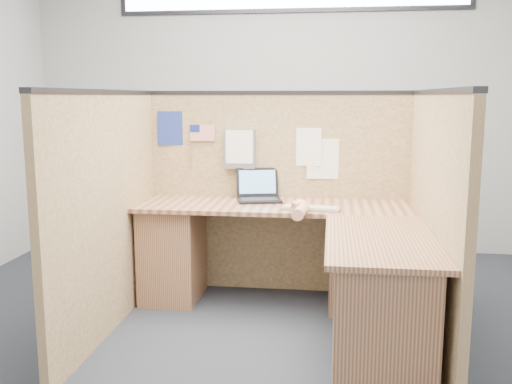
# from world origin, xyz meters

# --- Properties ---
(floor) EXTENTS (5.00, 5.00, 0.00)m
(floor) POSITION_xyz_m (0.00, 0.00, 0.00)
(floor) COLOR black
(floor) RESTS_ON ground
(wall_back) EXTENTS (5.00, 0.00, 5.00)m
(wall_back) POSITION_xyz_m (0.00, 2.25, 1.40)
(wall_back) COLOR #ABAEB1
(wall_back) RESTS_ON floor
(wall_front) EXTENTS (5.00, 0.00, 5.00)m
(wall_front) POSITION_xyz_m (0.00, -2.25, 1.40)
(wall_front) COLOR #ABAEB1
(wall_front) RESTS_ON floor
(cubicle_partitions) EXTENTS (2.06, 1.83, 1.53)m
(cubicle_partitions) POSITION_xyz_m (0.00, 0.43, 0.77)
(cubicle_partitions) COLOR brown
(cubicle_partitions) RESTS_ON floor
(l_desk) EXTENTS (1.95, 1.75, 0.73)m
(l_desk) POSITION_xyz_m (0.18, 0.29, 0.39)
(l_desk) COLOR brown
(l_desk) RESTS_ON floor
(laptop) EXTENTS (0.36, 0.37, 0.23)m
(laptop) POSITION_xyz_m (-0.12, 0.84, 0.79)
(laptop) COLOR black
(laptop) RESTS_ON l_desk
(keyboard) EXTENTS (0.40, 0.18, 0.03)m
(keyboard) POSITION_xyz_m (0.27, 0.50, 0.74)
(keyboard) COLOR gray
(keyboard) RESTS_ON l_desk
(mouse) EXTENTS (0.13, 0.09, 0.05)m
(mouse) POSITION_xyz_m (0.20, 0.48, 0.75)
(mouse) COLOR #BCBCC1
(mouse) RESTS_ON l_desk
(hand_forearm) EXTENTS (0.11, 0.40, 0.08)m
(hand_forearm) POSITION_xyz_m (0.21, 0.33, 0.77)
(hand_forearm) COLOR tan
(hand_forearm) RESTS_ON l_desk
(blue_poster) EXTENTS (0.19, 0.02, 0.26)m
(blue_poster) POSITION_xyz_m (-0.83, 0.97, 1.25)
(blue_poster) COLOR navy
(blue_poster) RESTS_ON cubicle_partitions
(american_flag) EXTENTS (0.19, 0.01, 0.33)m
(american_flag) POSITION_xyz_m (-0.60, 0.96, 1.20)
(american_flag) COLOR olive
(american_flag) RESTS_ON cubicle_partitions
(file_holder) EXTENTS (0.23, 0.05, 0.30)m
(file_holder) POSITION_xyz_m (-0.29, 0.94, 1.10)
(file_holder) COLOR slate
(file_holder) RESTS_ON cubicle_partitions
(paper_left) EXTENTS (0.24, 0.01, 0.30)m
(paper_left) POSITION_xyz_m (0.34, 0.97, 1.03)
(paper_left) COLOR white
(paper_left) RESTS_ON cubicle_partitions
(paper_right) EXTENTS (0.22, 0.03, 0.28)m
(paper_right) POSITION_xyz_m (0.21, 0.97, 1.12)
(paper_right) COLOR white
(paper_right) RESTS_ON cubicle_partitions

